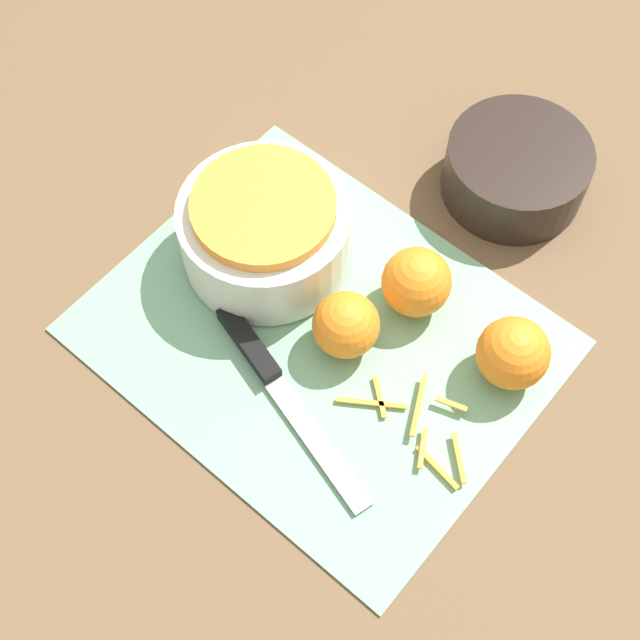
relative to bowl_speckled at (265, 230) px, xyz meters
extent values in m
plane|color=brown|center=(0.11, -0.04, -0.05)|extent=(4.00, 4.00, 0.00)
cube|color=#75AD84|center=(0.11, -0.04, -0.05)|extent=(0.44, 0.35, 0.01)
cylinder|color=silver|center=(0.00, 0.00, -0.01)|extent=(0.18, 0.18, 0.08)
cylinder|color=orange|center=(0.00, 0.00, 0.04)|extent=(0.15, 0.15, 0.02)
cylinder|color=black|center=(0.15, 0.24, -0.02)|extent=(0.16, 0.16, 0.07)
cube|color=black|center=(0.06, -0.10, -0.04)|extent=(0.10, 0.04, 0.02)
cube|color=#B2B2B7|center=(0.18, -0.13, -0.04)|extent=(0.16, 0.06, 0.00)
sphere|color=orange|center=(0.15, 0.06, -0.01)|extent=(0.07, 0.07, 0.07)
sphere|color=orange|center=(0.27, 0.05, -0.01)|extent=(0.07, 0.07, 0.07)
sphere|color=orange|center=(0.13, -0.03, -0.01)|extent=(0.07, 0.07, 0.07)
cube|color=#F89B33|center=(0.20, -0.05, -0.04)|extent=(0.04, 0.03, 0.00)
cube|color=orange|center=(0.23, -0.04, -0.04)|extent=(0.03, 0.06, 0.00)
cube|color=gold|center=(0.26, -0.02, -0.04)|extent=(0.03, 0.01, 0.00)
cube|color=orange|center=(0.28, -0.08, -0.04)|extent=(0.05, 0.01, 0.00)
cube|color=orange|center=(0.26, -0.07, -0.04)|extent=(0.03, 0.04, 0.00)
cube|color=gold|center=(0.19, -0.06, -0.04)|extent=(0.06, 0.04, 0.00)
cube|color=orange|center=(0.29, -0.06, -0.04)|extent=(0.04, 0.04, 0.00)
camera|label=1|loc=(0.38, -0.36, 0.76)|focal=50.00mm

